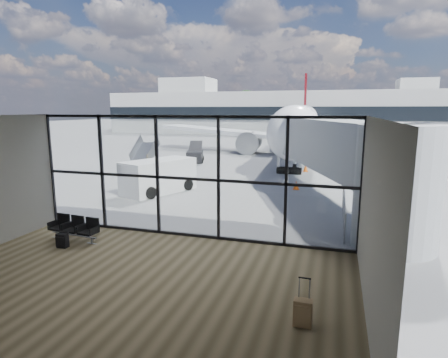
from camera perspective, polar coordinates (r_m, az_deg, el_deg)
The scene contains 21 objects.
ground at distance 52.93m, azimuth 11.17°, elevation 5.26°, with size 220.00×220.00×0.00m, color slate.
lounge_shell at distance 9.47m, azimuth -16.76°, elevation -2.31°, with size 12.02×8.01×4.51m.
glass_curtain_wall at distance 13.72m, azimuth -5.61°, elevation 0.26°, with size 12.10×0.12×4.50m.
jet_bridge at distance 19.64m, azimuth 15.99°, elevation 4.51°, with size 8.00×16.50×4.33m.
apron_railing at distance 16.46m, azimuth 17.84°, elevation -3.91°, with size 0.06×5.46×1.11m.
far_terminal at distance 74.67m, azimuth 12.56°, elevation 9.92°, with size 80.00×12.20×11.00m.
tree_0 at distance 98.24m, azimuth -14.14°, elevation 10.19°, with size 4.95×4.95×7.12m.
tree_1 at distance 95.32m, azimuth -11.01°, elevation 10.69°, with size 5.61×5.61×8.07m.
tree_2 at distance 92.70m, azimuth -7.67°, elevation 11.18°, with size 6.27×6.27×9.03m.
tree_3 at distance 90.39m, azimuth -4.12°, elevation 10.48°, with size 4.95×4.95×7.12m.
tree_4 at distance 88.43m, azimuth -0.43°, elevation 10.90°, with size 5.61×5.61×8.07m.
tree_5 at distance 86.85m, azimuth 3.43°, elevation 11.30°, with size 6.27×6.27×9.03m.
seating_row at distance 14.70m, azimuth -21.72°, elevation -6.80°, with size 1.99×0.73×0.89m.
backpack at distance 14.14m, azimuth -23.42°, elevation -8.58°, with size 0.37×0.34×0.55m.
suitcase at distance 8.81m, azimuth 11.91°, elevation -19.31°, with size 0.41×0.31×1.09m.
airliner at distance 42.85m, azimuth 11.71°, elevation 8.10°, with size 33.27×38.58×9.94m.
service_van at distance 21.65m, azimuth -10.14°, elevation 0.47°, with size 3.38×4.69×1.87m.
belt_loader at distance 34.09m, azimuth -4.44°, elevation 3.61°, with size 2.36×4.02×1.76m.
mobile_stairs at distance 27.82m, azimuth -12.40°, elevation 1.72°, with size 1.93×3.31×2.24m.
traffic_cone_b at distance 22.67m, azimuth 10.93°, elevation -0.94°, with size 0.37×0.37×0.52m.
traffic_cone_c at distance 29.33m, azimuth 12.33°, elevation 1.61°, with size 0.38×0.38×0.54m.
Camera 1 is at (5.16, -12.47, 4.68)m, focal length 30.00 mm.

